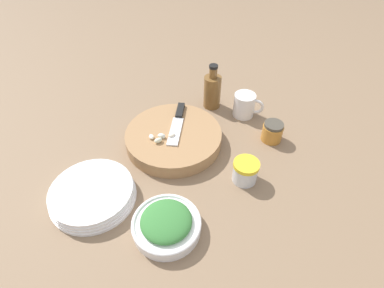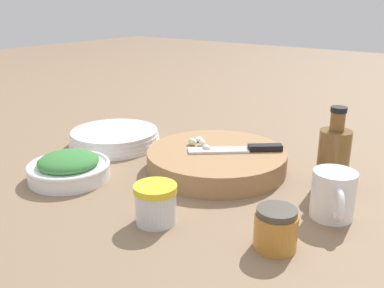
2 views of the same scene
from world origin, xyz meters
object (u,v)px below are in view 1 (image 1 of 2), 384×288
Objects in this scene: chef_knife at (178,121)px; herb_bowl at (166,224)px; cutting_board at (174,138)px; honey_jar at (272,132)px; spice_jar at (245,171)px; coffee_mug at (245,105)px; plate_stack at (93,194)px; oil_bottle at (212,91)px; garlic_cloves at (161,137)px.

chef_knife and herb_bowl have the same top height.
chef_knife reaches higher than cutting_board.
chef_knife is 0.30m from honey_jar.
chef_knife is 0.28m from spice_jar.
chef_knife is 1.02× the size of herb_bowl.
coffee_mug is at bearing -103.75° from honey_jar.
cutting_board is 0.32m from honey_jar.
plate_stack is (0.58, -0.04, -0.02)m from coffee_mug.
chef_knife is 0.25m from coffee_mug.
herb_bowl is at bearing 18.64° from coffee_mug.
chef_knife is 2.64× the size of honey_jar.
spice_jar is (-0.00, 0.28, -0.02)m from chef_knife.
herb_bowl is at bearing 111.89° from plate_stack.
spice_jar is 0.42m from plate_stack.
herb_bowl is 0.53m from oil_bottle.
oil_bottle reaches higher than garlic_cloves.
plate_stack is 3.47× the size of honey_jar.
garlic_cloves reaches higher than plate_stack.
spice_jar is at bearing 110.29° from garlic_cloves.
coffee_mug is (-0.49, -0.17, 0.02)m from herb_bowl.
cutting_board is 0.26m from spice_jar.
garlic_cloves is at bearing -10.64° from coffee_mug.
garlic_cloves is 1.10× the size of honey_jar.
oil_bottle is (-0.23, -0.06, 0.04)m from cutting_board.
coffee_mug is (-0.32, 0.06, -0.01)m from garlic_cloves.
cutting_board is 0.31m from herb_bowl.
garlic_cloves is 0.32× the size of plate_stack.
spice_jar is (-0.09, 0.25, -0.02)m from garlic_cloves.
garlic_cloves is 0.44× the size of oil_bottle.
cutting_board is 1.74× the size of chef_knife.
garlic_cloves is 0.35m from honey_jar.
herb_bowl is 0.26m from spice_jar.
oil_bottle is (-0.19, -0.31, 0.03)m from spice_jar.
chef_knife is 2.39× the size of garlic_cloves.
oil_bottle is (-0.19, -0.03, 0.02)m from chef_knife.
plate_stack is at bearing -68.11° from herb_bowl.
chef_knife is 0.36m from herb_bowl.
honey_jar is (-0.20, 0.23, -0.02)m from chef_knife.
herb_bowl is at bearing -5.73° from spice_jar.
honey_jar is (-0.29, 0.20, -0.02)m from garlic_cloves.
coffee_mug is 0.58m from plate_stack.
oil_bottle reaches higher than herb_bowl.
spice_jar is at bearing 100.56° from cutting_board.
coffee_mug is 0.43× the size of plate_stack.
oil_bottle is at bearing -168.72° from garlic_cloves.
garlic_cloves is 0.74× the size of coffee_mug.
oil_bottle reaches higher than honey_jar.
honey_jar is at bearing -165.87° from spice_jar.
plate_stack is 0.57m from honey_jar.
herb_bowl is 2.58× the size of honey_jar.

